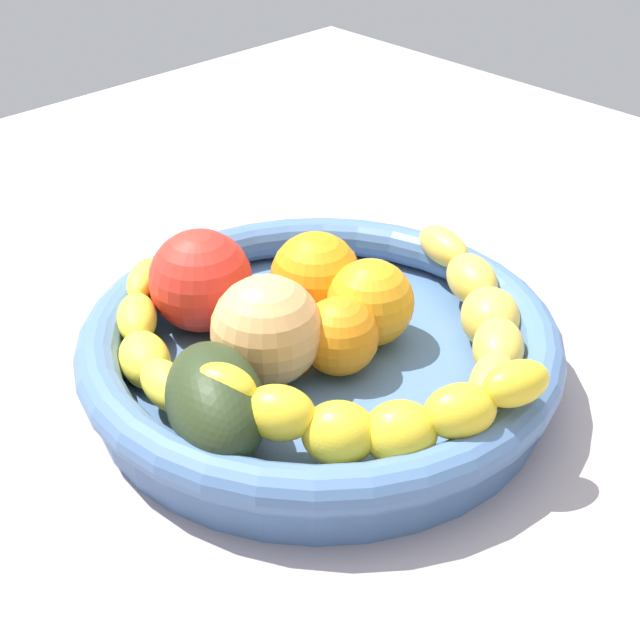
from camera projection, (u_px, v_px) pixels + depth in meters
kitchen_counter at (320, 402)px, 66.59cm from camera, size 120.00×120.00×3.00cm
fruit_bowl at (320, 352)px, 64.33cm from camera, size 31.98×31.98×5.14cm
banana_draped_left at (369, 415)px, 54.05cm from camera, size 15.74×16.54×5.27cm
banana_draped_right at (481, 312)px, 64.74cm from camera, size 17.80×15.56×4.27cm
banana_arching_top at (155, 350)px, 61.47cm from camera, size 19.58×10.04×3.88cm
orange_front at (316, 277)px, 67.21cm from camera, size 6.37×6.37×6.37cm
orange_mid_left at (340, 336)px, 62.12cm from camera, size 5.19×5.19×5.19cm
orange_mid_right at (370, 303)px, 64.75cm from camera, size 5.97×5.97×5.97cm
peach_blush at (267, 331)px, 60.82cm from camera, size 7.18×7.18×7.18cm
tomato_red at (201, 281)px, 66.03cm from camera, size 7.15×7.15×7.15cm
avocado_dark at (216, 402)px, 55.82cm from camera, size 10.99×9.41×5.91cm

